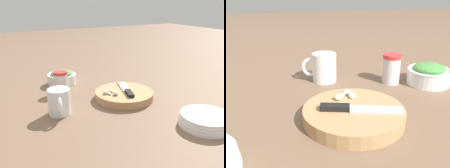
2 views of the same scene
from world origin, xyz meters
TOP-DOWN VIEW (x-y plane):
  - ground_plane at (0.00, 0.00)m, footprint 5.00×5.00m
  - cutting_board at (0.01, -0.10)m, footprint 0.24×0.24m
  - chef_knife at (0.01, -0.11)m, footprint 0.19×0.08m
  - garlic_cloves at (0.00, -0.04)m, footprint 0.06×0.05m
  - herb_bowl at (0.31, 0.06)m, footprint 0.14×0.14m
  - spice_jar at (0.20, 0.10)m, footprint 0.06×0.06m
  - coffee_mug at (-0.01, 0.17)m, footprint 0.11×0.08m
  - plate_stack at (-0.32, -0.21)m, footprint 0.17×0.17m

SIDE VIEW (x-z plane):
  - ground_plane at x=0.00m, z-range 0.00..0.00m
  - cutting_board at x=0.01m, z-range 0.00..0.03m
  - plate_stack at x=-0.32m, z-range 0.00..0.04m
  - herb_bowl at x=0.31m, z-range 0.00..0.07m
  - chef_knife at x=0.01m, z-range 0.03..0.04m
  - garlic_cloves at x=0.00m, z-range 0.03..0.05m
  - coffee_mug at x=-0.01m, z-range 0.00..0.09m
  - spice_jar at x=0.20m, z-range 0.00..0.10m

